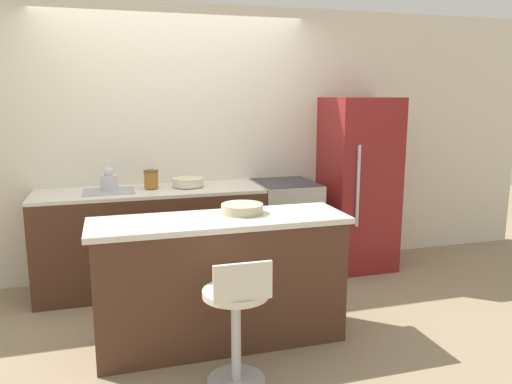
{
  "coord_description": "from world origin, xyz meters",
  "views": [
    {
      "loc": [
        -0.63,
        -4.16,
        1.75
      ],
      "look_at": [
        0.52,
        -0.27,
        0.96
      ],
      "focal_mm": 35.0,
      "sensor_mm": 36.0,
      "label": 1
    }
  ],
  "objects": [
    {
      "name": "kettle",
      "position": [
        -0.65,
        0.38,
        1.01
      ],
      "size": [
        0.15,
        0.15,
        0.2
      ],
      "color": "silver",
      "rests_on": "back_counter"
    },
    {
      "name": "stool_chair",
      "position": [
        0.05,
        -1.46,
        0.43
      ],
      "size": [
        0.4,
        0.4,
        0.83
      ],
      "color": "#B7B7BC",
      "rests_on": "ground_plane"
    },
    {
      "name": "wall_back",
      "position": [
        0.0,
        0.69,
        1.3
      ],
      "size": [
        8.0,
        0.06,
        2.6
      ],
      "color": "silver",
      "rests_on": "ground_plane"
    },
    {
      "name": "mixing_bowl",
      "position": [
        0.05,
        0.38,
        0.96
      ],
      "size": [
        0.28,
        0.28,
        0.08
      ],
      "color": "beige",
      "rests_on": "back_counter"
    },
    {
      "name": "oven_range",
      "position": [
        1.0,
        0.34,
        0.46
      ],
      "size": [
        0.57,
        0.66,
        0.93
      ],
      "color": "#B7B2A8",
      "rests_on": "ground_plane"
    },
    {
      "name": "back_counter",
      "position": [
        -0.3,
        0.34,
        0.46
      ],
      "size": [
        2.02,
        0.64,
        0.93
      ],
      "color": "#4C2D1E",
      "rests_on": "ground_plane"
    },
    {
      "name": "ground_plane",
      "position": [
        0.0,
        0.0,
        0.0
      ],
      "size": [
        14.0,
        14.0,
        0.0
      ],
      "primitive_type": "plane",
      "color": "#998466"
    },
    {
      "name": "fruit_bowl",
      "position": [
        0.26,
        -0.78,
        0.95
      ],
      "size": [
        0.3,
        0.3,
        0.07
      ],
      "color": "#C1B28E",
      "rests_on": "kitchen_island"
    },
    {
      "name": "kitchen_island",
      "position": [
        0.08,
        -0.87,
        0.46
      ],
      "size": [
        1.79,
        0.56,
        0.92
      ],
      "color": "#4C2D1E",
      "rests_on": "ground_plane"
    },
    {
      "name": "refrigerator",
      "position": [
        1.78,
        0.34,
        0.87
      ],
      "size": [
        0.66,
        0.67,
        1.73
      ],
      "color": "maroon",
      "rests_on": "ground_plane"
    },
    {
      "name": "canister_jar",
      "position": [
        -0.28,
        0.38,
        1.01
      ],
      "size": [
        0.13,
        0.13,
        0.16
      ],
      "color": "#9E6623",
      "rests_on": "back_counter"
    }
  ]
}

